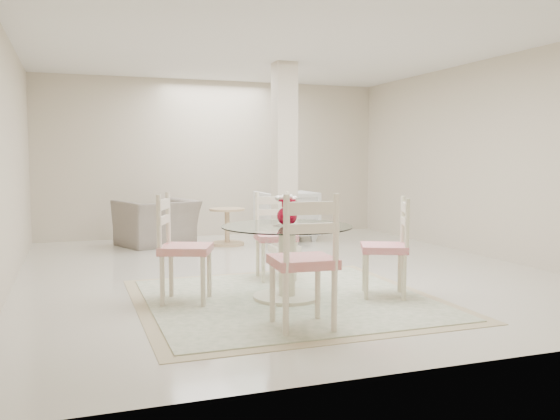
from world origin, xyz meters
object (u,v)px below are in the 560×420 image
object	(u,v)px
dining_chair_north	(275,229)
dining_chair_west	(178,240)
column	(284,159)
dining_chair_east	(391,240)
dining_chair_south	(306,251)
dining_table	(287,262)
red_vase	(287,211)
armchair_white	(286,215)
recliner_taupe	(157,223)
side_table	(227,228)

from	to	relation	value
dining_chair_north	dining_chair_west	xyz separation A→B (m)	(-1.21, -0.76, 0.03)
column	dining_chair_east	distance (m)	3.07
dining_chair_south	dining_table	bearing A→B (deg)	-98.09
dining_chair_north	dining_chair_east	bearing A→B (deg)	-50.56
column	dining_chair_north	size ratio (longest dim) A/B	2.52
dining_table	red_vase	distance (m)	0.49
red_vase	armchair_white	world-z (taller)	red_vase
column	dining_chair_north	distance (m)	2.05
dining_chair_south	dining_chair_west	bearing A→B (deg)	-53.84
dining_table	dining_chair_east	bearing A→B (deg)	-13.44
recliner_taupe	side_table	bearing A→B (deg)	139.98
dining_chair_east	side_table	world-z (taller)	dining_chair_east
recliner_taupe	side_table	distance (m)	1.10
dining_chair_west	side_table	size ratio (longest dim) A/B	1.97
dining_chair_west	armchair_white	distance (m)	4.46
dining_chair_north	recliner_taupe	xyz separation A→B (m)	(-0.90, 3.05, -0.21)
column	dining_table	bearing A→B (deg)	-109.38
dining_chair_south	recliner_taupe	size ratio (longest dim) A/B	1.10
dining_chair_south	recliner_taupe	distance (m)	5.08
dining_chair_south	dining_chair_north	bearing A→B (deg)	-98.24
dining_table	dining_chair_east	distance (m)	1.04
dining_chair_east	dining_table	bearing A→B (deg)	-79.19
dining_chair_east	recliner_taupe	xyz separation A→B (m)	(-1.67, 4.28, -0.22)
dining_chair_east	dining_chair_north	xyz separation A→B (m)	(-0.77, 1.23, -0.00)
column	dining_chair_north	xyz separation A→B (m)	(-0.75, -1.74, -0.78)
column	armchair_white	xyz separation A→B (m)	(0.48, 1.23, -0.94)
side_table	red_vase	bearing A→B (deg)	-95.57
column	recliner_taupe	distance (m)	2.32
red_vase	side_table	xyz separation A→B (m)	(0.36, 3.70, -0.59)
dining_chair_north	dining_chair_west	bearing A→B (deg)	-140.56
dining_table	recliner_taupe	bearing A→B (deg)	99.55
column	dining_chair_south	world-z (taller)	column
dining_chair_west	recliner_taupe	distance (m)	3.83
dining_chair_south	armchair_white	bearing A→B (deg)	-104.47
dining_table	dining_chair_north	world-z (taller)	dining_chair_north
column	dining_chair_south	xyz separation A→B (m)	(-1.18, -3.74, -0.72)
dining_chair_east	dining_chair_south	world-z (taller)	dining_chair_south
red_vase	armchair_white	distance (m)	4.24
side_table	dining_chair_north	bearing A→B (deg)	-93.05
column	dining_chair_west	world-z (taller)	column
side_table	dining_chair_south	bearing A→B (deg)	-96.95
recliner_taupe	column	bearing A→B (deg)	119.37
red_vase	side_table	size ratio (longest dim) A/B	0.51
dining_chair_north	dining_chair_west	world-z (taller)	dining_chair_west
dining_chair_north	dining_chair_west	size ratio (longest dim) A/B	0.95
dining_chair_east	dining_chair_west	bearing A→B (deg)	-79.10
dining_table	dining_chair_south	bearing A→B (deg)	-101.99
dining_chair_south	armchair_white	distance (m)	5.24
dining_chair_north	dining_table	bearing A→B (deg)	-94.96
dining_table	side_table	bearing A→B (deg)	84.43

